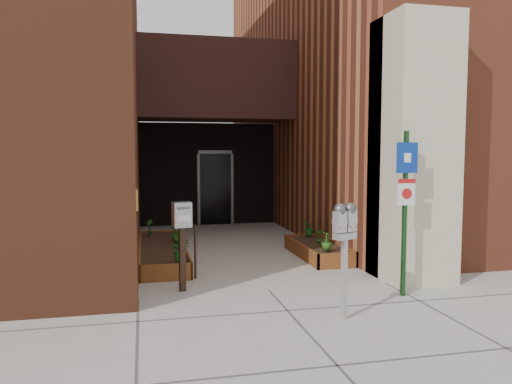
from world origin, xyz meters
TOP-DOWN VIEW (x-y plane):
  - ground at (0.00, 0.00)m, footprint 80.00×80.00m
  - architecture at (-0.18, 6.89)m, footprint 20.00×14.60m
  - planter_left at (-1.55, 2.70)m, footprint 0.90×3.60m
  - planter_right at (1.60, 2.20)m, footprint 0.80×2.20m
  - handrail at (-1.05, 2.65)m, footprint 0.04×3.34m
  - parking_meter at (0.62, -1.49)m, footprint 0.35×0.23m
  - sign_post at (1.90, -0.72)m, footprint 0.34×0.08m
  - payment_dropbox at (-1.32, 0.30)m, footprint 0.31×0.26m
  - shrub_left_a at (-1.30, 1.10)m, footprint 0.49×0.49m
  - shrub_left_b at (-1.25, 2.42)m, footprint 0.22×0.22m
  - shrub_left_c at (-1.25, 3.14)m, footprint 0.26×0.26m
  - shrub_left_d at (-1.77, 3.94)m, footprint 0.26×0.26m
  - shrub_right_a at (1.50, 1.44)m, footprint 0.24×0.24m
  - shrub_right_b at (1.56, 2.03)m, footprint 0.20×0.20m
  - shrub_right_c at (1.72, 3.10)m, footprint 0.40×0.40m

SIDE VIEW (x-z plane):
  - ground at x=0.00m, z-range 0.00..0.00m
  - planter_left at x=-1.55m, z-range -0.02..0.28m
  - planter_right at x=1.60m, z-range -0.02..0.28m
  - shrub_right_b at x=1.56m, z-range 0.30..0.60m
  - shrub_left_b at x=-1.25m, z-range 0.30..0.63m
  - shrub_left_c at x=-1.25m, z-range 0.30..0.63m
  - shrub_left_d at x=-1.77m, z-range 0.30..0.65m
  - shrub_right_a at x=1.50m, z-range 0.30..0.65m
  - shrub_right_c at x=1.72m, z-range 0.30..0.65m
  - shrub_left_a at x=-1.30m, z-range 0.30..0.68m
  - handrail at x=-1.05m, z-range 0.30..1.20m
  - payment_dropbox at x=-1.32m, z-range 0.31..1.71m
  - parking_meter at x=0.62m, z-range 0.42..1.94m
  - sign_post at x=1.90m, z-range 0.28..2.76m
  - architecture at x=-0.18m, z-range -0.02..9.98m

